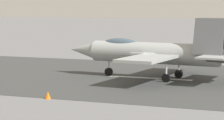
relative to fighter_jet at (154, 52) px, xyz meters
name	(u,v)px	position (x,y,z in m)	size (l,w,h in m)	color
ground_plane	(146,78)	(0.80, -0.17, -2.45)	(400.00, 400.00, 0.00)	slate
runway_strip	(146,78)	(0.78, -0.17, -2.44)	(240.00, 26.00, 0.02)	#3B3D3C
fighter_jet	(154,52)	(0.00, 0.00, 0.00)	(16.82, 14.36, 5.64)	#9B9F9F
marker_cone_mid	(48,95)	(4.07, 12.86, -2.17)	(0.44, 0.44, 0.55)	orange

